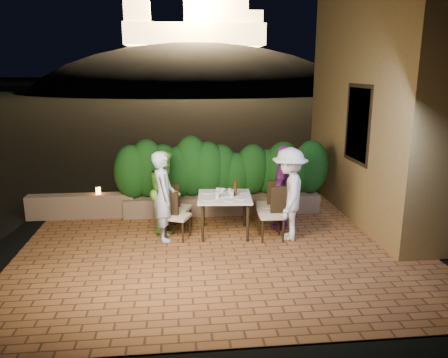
{
  "coord_description": "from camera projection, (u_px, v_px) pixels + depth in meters",
  "views": [
    {
      "loc": [
        -0.72,
        -6.74,
        3.03
      ],
      "look_at": [
        0.11,
        1.13,
        1.05
      ],
      "focal_mm": 35.0,
      "sensor_mm": 36.0,
      "label": 1
    }
  ],
  "objects": [
    {
      "name": "planter",
      "position": [
        223.0,
        204.0,
        9.5
      ],
      "size": [
        4.2,
        0.55,
        0.4
      ],
      "primitive_type": "cube",
      "color": "#76604B",
      "rests_on": "ground"
    },
    {
      "name": "hill",
      "position": [
        196.0,
        118.0,
        66.38
      ],
      "size": [
        52.0,
        40.0,
        22.0
      ],
      "primitive_type": "ellipsoid",
      "color": "black",
      "rests_on": "ground"
    },
    {
      "name": "building_wall",
      "position": [
        388.0,
        97.0,
        9.0
      ],
      "size": [
        1.6,
        5.0,
        5.0
      ],
      "primitive_type": "cube",
      "color": "olive",
      "rests_on": "ground"
    },
    {
      "name": "chair_right_back",
      "position": [
        268.0,
        205.0,
        8.5
      ],
      "size": [
        0.52,
        0.52,
        0.97
      ],
      "primitive_type": null,
      "rotation": [
        0.0,
        0.0,
        2.97
      ],
      "color": "black",
      "rests_on": "ground"
    },
    {
      "name": "plate_front",
      "position": [
        230.0,
        200.0,
        7.85
      ],
      "size": [
        0.21,
        0.21,
        0.01
      ],
      "primitive_type": "cylinder",
      "color": "white",
      "rests_on": "dining_table"
    },
    {
      "name": "dining_table",
      "position": [
        225.0,
        215.0,
        8.23
      ],
      "size": [
        1.06,
        1.06,
        0.75
      ],
      "primitive_type": null,
      "rotation": [
        0.0,
        0.0,
        -0.08
      ],
      "color": "white",
      "rests_on": "ground"
    },
    {
      "name": "fortress",
      "position": [
        194.0,
        17.0,
        62.87
      ],
      "size": [
        26.0,
        8.0,
        8.0
      ],
      "primitive_type": null,
      "color": "#FFCC7A",
      "rests_on": "hill"
    },
    {
      "name": "chair_left_back",
      "position": [
        179.0,
        207.0,
        8.47
      ],
      "size": [
        0.55,
        0.55,
        0.9
      ],
      "primitive_type": null,
      "rotation": [
        0.0,
        0.0,
        -0.4
      ],
      "color": "black",
      "rests_on": "ground"
    },
    {
      "name": "terrace_floor",
      "position": [
        222.0,
        249.0,
        7.81
      ],
      "size": [
        7.0,
        6.0,
        0.15
      ],
      "primitive_type": "cube",
      "color": "brown",
      "rests_on": "ground"
    },
    {
      "name": "plate_nw",
      "position": [
        209.0,
        199.0,
        7.9
      ],
      "size": [
        0.24,
        0.24,
        0.01
      ],
      "primitive_type": "cylinder",
      "color": "white",
      "rests_on": "dining_table"
    },
    {
      "name": "diner_purple",
      "position": [
        283.0,
        187.0,
        8.45
      ],
      "size": [
        0.8,
        1.04,
        1.65
      ],
      "primitive_type": "imported",
      "rotation": [
        0.0,
        0.0,
        -2.05
      ],
      "color": "#73297B",
      "rests_on": "ground"
    },
    {
      "name": "plate_sw",
      "position": [
        208.0,
        192.0,
        8.34
      ],
      "size": [
        0.23,
        0.23,
        0.01
      ],
      "primitive_type": "cylinder",
      "color": "white",
      "rests_on": "dining_table"
    },
    {
      "name": "diner_green",
      "position": [
        165.0,
        190.0,
        8.38
      ],
      "size": [
        0.63,
        0.79,
        1.57
      ],
      "primitive_type": "imported",
      "rotation": [
        0.0,
        0.0,
        1.62
      ],
      "color": "#79D141",
      "rests_on": "ground"
    },
    {
      "name": "plate_ne",
      "position": [
        240.0,
        198.0,
        7.97
      ],
      "size": [
        0.21,
        0.21,
        0.01
      ],
      "primitive_type": "cylinder",
      "color": "white",
      "rests_on": "dining_table"
    },
    {
      "name": "chair_right_front",
      "position": [
        272.0,
        213.0,
        7.94
      ],
      "size": [
        0.47,
        0.47,
        1.0
      ],
      "primitive_type": null,
      "rotation": [
        0.0,
        0.0,
        3.11
      ],
      "color": "black",
      "rests_on": "ground"
    },
    {
      "name": "diner_white",
      "position": [
        289.0,
        194.0,
        7.89
      ],
      "size": [
        0.92,
        1.23,
        1.7
      ],
      "primitive_type": "imported",
      "rotation": [
        0.0,
        0.0,
        -1.86
      ],
      "color": "white",
      "rests_on": "ground"
    },
    {
      "name": "bowl",
      "position": [
        221.0,
        190.0,
        8.43
      ],
      "size": [
        0.25,
        0.25,
        0.05
      ],
      "primitive_type": "imported",
      "rotation": [
        0.0,
        0.0,
        -0.41
      ],
      "color": "white",
      "rests_on": "dining_table"
    },
    {
      "name": "parapet_lamp",
      "position": [
        98.0,
        191.0,
        9.15
      ],
      "size": [
        0.1,
        0.1,
        0.14
      ],
      "primitive_type": "cylinder",
      "color": "orange",
      "rests_on": "parapet"
    },
    {
      "name": "chair_left_front",
      "position": [
        178.0,
        215.0,
        7.99
      ],
      "size": [
        0.54,
        0.54,
        0.89
      ],
      "primitive_type": null,
      "rotation": [
        0.0,
        0.0,
        -0.41
      ],
      "color": "black",
      "rests_on": "ground"
    },
    {
      "name": "beer_bottle",
      "position": [
        235.0,
        187.0,
        8.13
      ],
      "size": [
        0.06,
        0.06,
        0.32
      ],
      "primitive_type": null,
      "color": "#46220B",
      "rests_on": "dining_table"
    },
    {
      "name": "plate_se",
      "position": [
        239.0,
        192.0,
        8.39
      ],
      "size": [
        0.2,
        0.2,
        0.01
      ],
      "primitive_type": "cylinder",
      "color": "white",
      "rests_on": "dining_table"
    },
    {
      "name": "plate_centre",
      "position": [
        225.0,
        196.0,
        8.12
      ],
      "size": [
        0.24,
        0.24,
        0.01
      ],
      "primitive_type": "cylinder",
      "color": "white",
      "rests_on": "dining_table"
    },
    {
      "name": "glass_sw",
      "position": [
        218.0,
        190.0,
        8.34
      ],
      "size": [
        0.06,
        0.06,
        0.1
      ],
      "primitive_type": "cylinder",
      "color": "silver",
      "rests_on": "dining_table"
    },
    {
      "name": "window_frame",
      "position": [
        359.0,
        124.0,
        8.56
      ],
      "size": [
        0.06,
        1.15,
        1.55
      ],
      "primitive_type": "cube",
      "color": "black",
      "rests_on": "building_wall"
    },
    {
      "name": "window_pane",
      "position": [
        359.0,
        124.0,
        8.56
      ],
      "size": [
        0.08,
        1.0,
        1.4
      ],
      "primitive_type": "cube",
      "color": "black",
      "rests_on": "building_wall"
    },
    {
      "name": "glass_se",
      "position": [
        230.0,
        191.0,
        8.28
      ],
      "size": [
        0.06,
        0.06,
        0.1
      ],
      "primitive_type": "cylinder",
      "color": "silver",
      "rests_on": "dining_table"
    },
    {
      "name": "ground",
      "position": [
        225.0,
        257.0,
        7.32
      ],
      "size": [
        400.0,
        400.0,
        0.0
      ],
      "primitive_type": "plane",
      "color": "black",
      "rests_on": "ground"
    },
    {
      "name": "diner_blue",
      "position": [
        163.0,
        196.0,
        7.86
      ],
      "size": [
        0.48,
        0.65,
        1.64
      ],
      "primitive_type": "imported",
      "rotation": [
        0.0,
        0.0,
        1.72
      ],
      "color": "silver",
      "rests_on": "ground"
    },
    {
      "name": "glass_nw",
      "position": [
        217.0,
        195.0,
        7.98
      ],
      "size": [
        0.07,
        0.07,
        0.12
      ],
      "primitive_type": "cylinder",
      "color": "silver",
      "rests_on": "dining_table"
    },
    {
      "name": "parapet",
      "position": [
        81.0,
        206.0,
        9.19
      ],
      "size": [
        2.2,
        0.3,
        0.5
      ],
      "primitive_type": "cube",
      "color": "#76604B",
      "rests_on": "ground"
    },
    {
      "name": "glass_ne",
      "position": [
        232.0,
        194.0,
        8.05
      ],
      "size": [
        0.07,
        0.07,
        0.11
      ],
      "primitive_type": "cylinder",
      "color": "silver",
      "rests_on": "dining_table"
    },
    {
      "name": "hedge",
      "position": [
        223.0,
        170.0,
        9.32
      ],
      "size": [
        4.0,
        0.7,
        1.1
      ],
      "primitive_type": null,
      "color": "#124012",
      "rests_on": "planter"
    }
  ]
}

